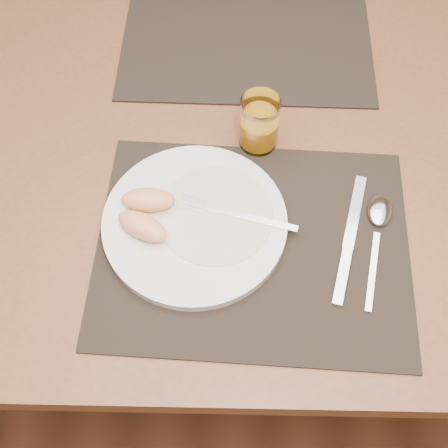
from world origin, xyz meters
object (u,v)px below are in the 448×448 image
at_px(knife, 348,248).
at_px(spoon, 379,219).
at_px(fork, 228,212).
at_px(table, 241,157).
at_px(plate, 195,223).
at_px(placemat_near, 253,245).
at_px(placemat_far, 247,33).
at_px(juice_glass, 259,125).

distance_m(knife, spoon, 0.07).
distance_m(fork, knife, 0.18).
height_order(table, plate, plate).
bearing_deg(plate, spoon, 2.74).
height_order(table, placemat_near, placemat_near).
xyz_separation_m(fork, spoon, (0.22, 0.00, -0.01)).
bearing_deg(fork, knife, -15.44).
bearing_deg(placemat_near, table, 94.21).
xyz_separation_m(fork, knife, (0.17, -0.05, -0.02)).
xyz_separation_m(table, plate, (-0.07, -0.19, 0.10)).
height_order(plate, spoon, plate).
bearing_deg(fork, placemat_far, 85.95).
relative_size(table, plate, 5.19).
bearing_deg(fork, spoon, 0.19).
xyz_separation_m(placemat_far, spoon, (0.19, -0.40, 0.01)).
distance_m(plate, knife, 0.22).
distance_m(table, placemat_near, 0.24).
distance_m(plate, fork, 0.05).
distance_m(placemat_near, plate, 0.09).
distance_m(spoon, juice_glass, 0.23).
bearing_deg(placemat_near, juice_glass, 87.23).
height_order(placemat_near, knife, knife).
xyz_separation_m(plate, knife, (0.22, -0.04, -0.01)).
relative_size(placemat_near, placemat_far, 1.00).
bearing_deg(table, plate, -109.90).
bearing_deg(table, placemat_near, -85.79).
relative_size(fork, knife, 0.80).
bearing_deg(knife, spoon, 44.18).
bearing_deg(juice_glass, knife, -56.60).
relative_size(placemat_near, plate, 1.67).
bearing_deg(placemat_far, knife, -72.09).
relative_size(placemat_far, juice_glass, 4.86).
bearing_deg(spoon, placemat_far, 116.00).
bearing_deg(plate, placemat_far, 79.36).
bearing_deg(fork, juice_glass, 72.64).
height_order(knife, juice_glass, juice_glass).
xyz_separation_m(placemat_far, plate, (-0.08, -0.41, 0.01)).
height_order(plate, knife, plate).
distance_m(placemat_far, juice_glass, 0.26).
distance_m(plate, spoon, 0.27).
relative_size(placemat_far, spoon, 2.35).
height_order(placemat_far, juice_glass, juice_glass).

